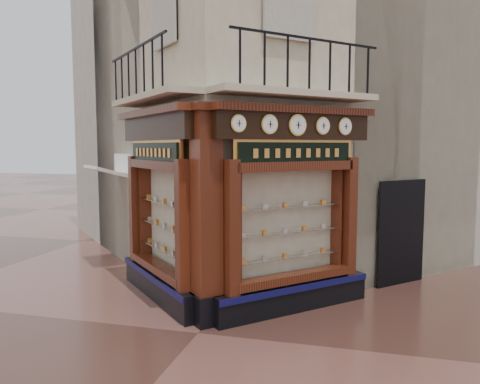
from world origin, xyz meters
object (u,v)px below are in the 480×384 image
(clock_b, at_px, (269,124))
(clock_e, at_px, (345,126))
(clock_d, at_px, (323,126))
(clock_a, at_px, (238,123))
(clock_c, at_px, (297,125))
(signboard_right, at_px, (296,153))
(awning, at_px, (109,267))
(corner_pilaster, at_px, (207,218))
(signboard_left, at_px, (155,152))

(clock_b, relative_size, clock_e, 1.03)
(clock_d, height_order, clock_e, clock_e)
(clock_a, height_order, clock_c, clock_c)
(clock_e, bearing_deg, signboard_right, 174.34)
(clock_c, relative_size, awning, 0.27)
(clock_a, relative_size, clock_c, 0.76)
(awning, bearing_deg, corner_pilaster, -174.20)
(clock_e, bearing_deg, clock_d, -180.00)
(clock_b, distance_m, signboard_left, 2.63)
(clock_c, height_order, signboard_right, clock_c)
(clock_c, bearing_deg, signboard_left, 132.61)
(clock_e, bearing_deg, corner_pilaster, 171.53)
(clock_a, xyz_separation_m, signboard_left, (-2.06, 1.02, -0.52))
(signboard_left, height_order, signboard_right, signboard_right)
(clock_e, xyz_separation_m, signboard_left, (-3.79, -0.71, -0.52))
(clock_b, height_order, awning, clock_b)
(corner_pilaster, height_order, clock_b, corner_pilaster)
(corner_pilaster, relative_size, signboard_left, 2.00)
(clock_c, bearing_deg, corner_pilaster, 165.79)
(awning, height_order, signboard_right, signboard_right)
(clock_b, distance_m, clock_c, 0.63)
(clock_e, bearing_deg, clock_a, -180.00)
(clock_e, distance_m, signboard_left, 3.89)
(clock_d, relative_size, awning, 0.23)
(signboard_left, xyz_separation_m, signboard_right, (2.92, 0.00, 0.00))
(clock_a, height_order, signboard_left, clock_a)
(clock_d, height_order, signboard_right, clock_d)
(clock_d, bearing_deg, awning, 117.57)
(corner_pilaster, distance_m, clock_d, 2.87)
(awning, relative_size, signboard_right, 0.74)
(clock_c, relative_size, clock_e, 1.17)
(clock_d, distance_m, signboard_right, 0.76)
(clock_b, height_order, signboard_right, clock_b)
(clock_a, height_order, clock_e, clock_e)
(awning, distance_m, signboard_right, 6.49)
(clock_e, bearing_deg, clock_c, 180.00)
(clock_a, xyz_separation_m, clock_c, (0.90, 0.90, 0.00))
(clock_a, distance_m, awning, 6.52)
(clock_a, height_order, awning, clock_a)
(clock_c, relative_size, signboard_right, 0.20)
(clock_e, xyz_separation_m, signboard_right, (-0.87, -0.71, -0.52))
(awning, xyz_separation_m, signboard_left, (2.37, -2.11, 3.10))
(corner_pilaster, xyz_separation_m, clock_e, (2.33, 1.72, 1.67))
(corner_pilaster, xyz_separation_m, awning, (-3.84, 3.13, -1.95))
(clock_e, height_order, awning, clock_e)
(clock_b, distance_m, signboard_right, 0.87)
(corner_pilaster, xyz_separation_m, clock_d, (1.92, 1.32, 1.67))
(clock_b, distance_m, awning, 6.65)
(clock_c, height_order, signboard_left, clock_c)
(awning, bearing_deg, clock_b, -163.77)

